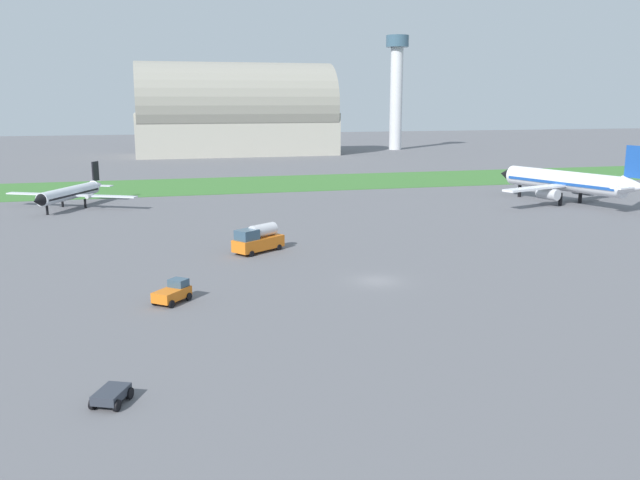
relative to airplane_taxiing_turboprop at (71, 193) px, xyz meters
The scene contains 9 objects.
ground_plane 65.90m from the airplane_taxiing_turboprop, 58.60° to the right, with size 600.00×600.00×0.00m, color slate.
grass_taxiway_strip 41.92m from the airplane_taxiing_turboprop, 34.93° to the left, with size 360.00×28.00×0.08m, color #3D7533.
airplane_taxiing_turboprop is the anchor object (origin of this frame).
airplane_parked_jet_far 84.52m from the airplane_taxiing_turboprop, 11.24° to the right, with size 29.35×29.09×10.73m.
baggage_cart_near_gate 79.03m from the airplane_taxiing_turboprop, 82.85° to the right, with size 2.57×2.89×0.90m.
fuel_truck_midfield 47.46m from the airplane_taxiing_turboprop, 58.41° to the right, with size 6.71×5.68×3.29m.
pushback_tug_by_runway 60.18m from the airplane_taxiing_turboprop, 76.30° to the right, with size 3.69×3.92×1.95m.
hangar_distant 111.91m from the airplane_taxiing_turboprop, 68.21° to the left, with size 64.05×27.05×29.53m.
control_tower 151.27m from the airplane_taxiing_turboprop, 48.19° to the left, with size 8.00×8.00×39.81m.
Camera 1 is at (-21.69, -61.11, 17.82)m, focal length 37.50 mm.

